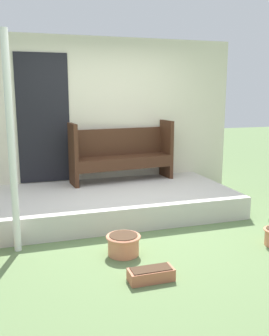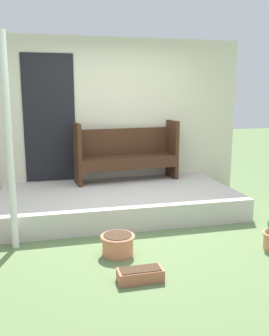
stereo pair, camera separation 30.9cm
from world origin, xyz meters
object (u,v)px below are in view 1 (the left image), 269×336
object	(u,v)px
flower_pot_middle	(123,244)
bench	(121,151)
support_post	(11,145)
planter_box_rect	(151,274)

from	to	relation	value
flower_pot_middle	bench	bearing A→B (deg)	74.88
bench	support_post	bearing A→B (deg)	-140.99
flower_pot_middle	planter_box_rect	xyz separation A→B (m)	(0.09, -0.63, -0.06)
bench	planter_box_rect	distance (m)	2.87
flower_pot_middle	support_post	bearing A→B (deg)	157.17
support_post	bench	bearing A→B (deg)	44.60
bench	flower_pot_middle	size ratio (longest dim) A/B	4.46
bench	flower_pot_middle	world-z (taller)	bench
planter_box_rect	bench	bearing A→B (deg)	80.06
bench	planter_box_rect	world-z (taller)	bench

